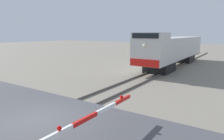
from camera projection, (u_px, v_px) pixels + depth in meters
ground_plane at (40, 123)px, 9.21m from camera, size 160.00×160.00×0.00m
rail_track_left at (30, 118)px, 9.58m from camera, size 0.08×80.00×0.15m
rail_track_right at (51, 125)px, 8.81m from camera, size 0.08×80.00×0.15m
road_surface at (40, 121)px, 9.19m from camera, size 36.00×6.09×0.16m
locomotive at (173, 49)px, 24.66m from camera, size 2.89×17.21×4.04m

